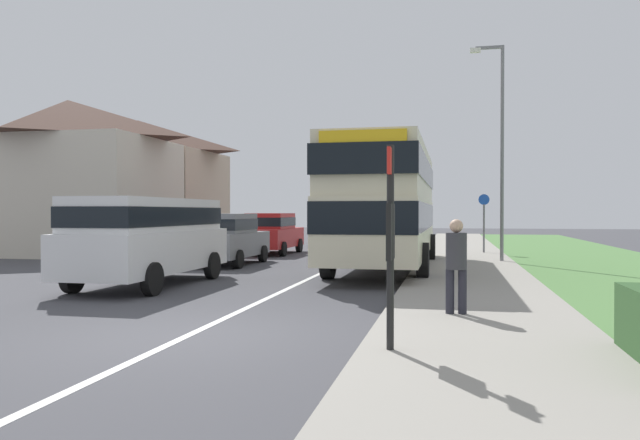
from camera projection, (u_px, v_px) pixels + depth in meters
ground_plane at (186, 336)px, 8.78m from camera, size 120.00×120.00×0.00m
lane_marking_centre at (311, 278)px, 16.60m from camera, size 0.14×60.00×0.01m
pavement_near_side at (473, 289)px, 13.75m from camera, size 3.20×68.00×0.12m
double_decker_bus at (386, 200)px, 18.79m from camera, size 2.80×10.42×3.70m
parked_van_white at (149, 233)px, 14.83m from camera, size 2.11×5.38×2.12m
parked_car_grey at (226, 237)px, 20.62m from camera, size 1.95×4.14×1.73m
parked_car_red at (272, 232)px, 25.91m from camera, size 1.89×4.30×1.74m
pedestrian_at_stop at (456, 262)px, 9.99m from camera, size 0.34×0.34×1.67m
bus_stop_sign at (390, 233)px, 7.40m from camera, size 0.09×0.52×2.60m
cycle_route_sign at (484, 221)px, 25.16m from camera, size 0.44×0.08×2.52m
street_lamp_mid at (499, 139)px, 20.82m from camera, size 1.14×0.20×7.46m
house_terrace_far_side at (107, 181)px, 28.82m from camera, size 7.95×11.67×6.54m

